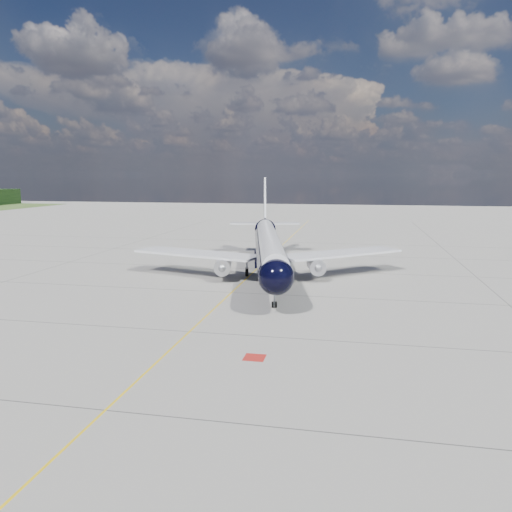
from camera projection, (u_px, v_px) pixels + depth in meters
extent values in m
plane|color=gray|center=(263.00, 263.00, 77.28)|extent=(320.00, 320.00, 0.00)
cube|color=#E8B90C|center=(257.00, 269.00, 72.44)|extent=(0.16, 160.00, 0.01)
cube|color=maroon|center=(254.00, 358.00, 37.25)|extent=(1.60, 1.60, 0.01)
cylinder|color=black|center=(269.00, 249.00, 65.72)|extent=(10.68, 35.10, 3.51)
sphere|color=black|center=(276.00, 277.00, 47.47)|extent=(4.16, 4.16, 3.51)
cone|color=black|center=(265.00, 227.00, 87.08)|extent=(4.77, 7.06, 3.51)
cylinder|color=silver|center=(269.00, 242.00, 65.58)|extent=(10.30, 36.75, 2.74)
cube|color=black|center=(276.00, 272.00, 47.21)|extent=(2.40, 1.54, 0.51)
cube|color=silver|center=(197.00, 253.00, 67.13)|extent=(18.34, 9.37, 0.30)
cube|color=silver|center=(340.00, 253.00, 67.32)|extent=(16.58, 14.93, 0.30)
cube|color=black|center=(269.00, 258.00, 65.93)|extent=(5.70, 9.85, 0.92)
cylinder|color=silver|center=(223.00, 265.00, 64.14)|extent=(2.90, 4.59, 2.07)
cylinder|color=silver|center=(316.00, 265.00, 64.26)|extent=(2.90, 4.59, 2.07)
sphere|color=gray|center=(222.00, 268.00, 62.23)|extent=(1.20, 1.20, 1.02)
sphere|color=gray|center=(318.00, 268.00, 62.34)|extent=(1.20, 1.20, 1.02)
cube|color=silver|center=(223.00, 260.00, 64.22)|extent=(0.81, 2.94, 1.02)
cube|color=silver|center=(316.00, 260.00, 64.33)|extent=(0.81, 2.94, 1.02)
cube|color=silver|center=(265.00, 201.00, 85.87)|extent=(1.50, 5.80, 7.88)
cube|color=silver|center=(265.00, 223.00, 86.96)|extent=(12.37, 5.37, 0.20)
cylinder|color=gray|center=(274.00, 297.00, 51.10)|extent=(0.20, 0.20, 1.94)
cylinder|color=black|center=(272.00, 305.00, 51.23)|extent=(0.30, 0.67, 0.65)
cylinder|color=black|center=(276.00, 305.00, 51.24)|extent=(0.30, 0.67, 0.65)
cylinder|color=gray|center=(247.00, 267.00, 67.49)|extent=(0.28, 0.28, 1.76)
cylinder|color=gray|center=(290.00, 266.00, 67.54)|extent=(0.28, 0.28, 1.76)
cylinder|color=black|center=(247.00, 273.00, 67.10)|extent=(0.62, 1.08, 1.02)
cylinder|color=black|center=(247.00, 271.00, 68.11)|extent=(0.62, 1.08, 1.02)
cylinder|color=black|center=(291.00, 273.00, 67.16)|extent=(0.62, 1.08, 1.02)
cylinder|color=black|center=(290.00, 271.00, 68.16)|extent=(0.62, 1.08, 1.02)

